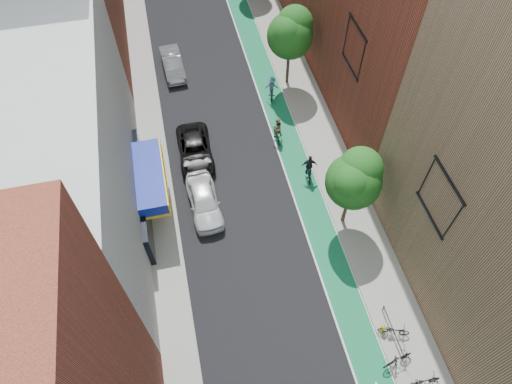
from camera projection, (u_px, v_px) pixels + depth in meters
bike_lane at (263, 71)px, 39.10m from camera, size 2.00×68.00×0.01m
sidewalk_left at (145, 88)px, 37.74m from camera, size 2.00×68.00×0.15m
sidewalk_right at (291, 66)px, 39.37m from camera, size 3.00×68.00×0.15m
building_left_white at (53, 162)px, 25.45m from camera, size 8.00×20.00×12.00m
tree_near at (355, 178)px, 26.45m from camera, size 3.40×3.36×6.42m
tree_mid at (291, 32)px, 34.22m from camera, size 3.55×3.53×6.74m
parked_car_white at (204, 201)px, 30.19m from camera, size 2.13×4.87×1.63m
parked_car_black at (195, 150)px, 32.91m from camera, size 2.47×5.19×1.43m
parked_car_silver at (173, 64)px, 38.48m from camera, size 1.81×4.62×1.50m
cyclist_lane_near at (277, 131)px, 33.81m from camera, size 0.84×1.77×2.07m
cyclist_lane_mid at (309, 170)px, 31.71m from camera, size 1.13×1.78×2.16m
cyclist_lane_far at (272, 90)px, 36.44m from camera, size 1.18×1.90×2.00m
parked_bike_near at (424, 381)px, 23.76m from camera, size 1.83×0.66×0.95m
parked_bike_mid at (398, 359)px, 24.33m from camera, size 1.90×0.88×1.10m
parked_bike_far at (394, 330)px, 25.34m from camera, size 1.86×1.17×0.92m
fire_hydrant at (383, 329)px, 25.46m from camera, size 0.26×0.26×0.73m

